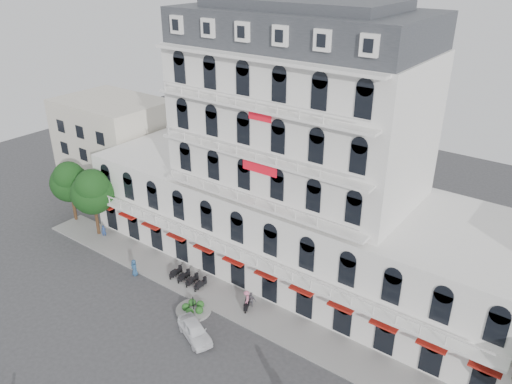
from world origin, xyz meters
name	(u,v)px	position (x,y,z in m)	size (l,w,h in m)	color
ground	(169,366)	(0.00, 0.00, 0.00)	(120.00, 120.00, 0.00)	#38383A
sidewalk	(240,306)	(0.00, 9.00, 0.08)	(53.00, 4.00, 0.16)	gray
main_building	(297,175)	(0.00, 18.00, 9.96)	(45.00, 15.00, 25.80)	silver
flank_building_west	(115,144)	(-30.00, 20.00, 6.00)	(14.00, 10.00, 12.00)	beige
traffic_island	(194,309)	(-3.00, 6.00, 0.26)	(3.20, 3.20, 1.60)	gray
parked_scooter_row	(188,283)	(-6.35, 8.80, 0.00)	(4.40, 1.80, 1.10)	black
tree_west_outer	(69,180)	(-25.95, 9.98, 5.35)	(4.50, 4.48, 7.76)	#382314
tree_west_inner	(92,190)	(-20.95, 9.48, 5.68)	(4.76, 4.76, 8.25)	#382314
parked_car	(195,330)	(-0.59, 3.59, 0.73)	(1.72, 4.27, 1.45)	white
rider_center	(247,300)	(0.67, 9.07, 1.05)	(1.00, 1.57, 2.02)	black
pedestrian_left	(134,268)	(-11.57, 6.64, 0.88)	(0.86, 0.56, 1.75)	navy
pedestrian_mid	(251,300)	(0.86, 9.50, 0.84)	(0.98, 0.41, 1.68)	slate
pedestrian_far	(104,231)	(-20.00, 9.50, 0.75)	(0.55, 0.36, 1.51)	navy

